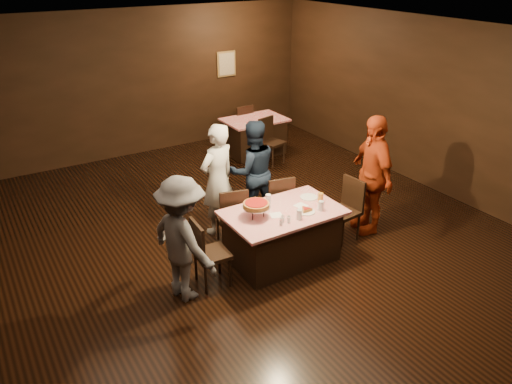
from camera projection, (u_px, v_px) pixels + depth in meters
room at (261, 115)px, 6.17m from camera, size 10.00×10.04×3.02m
main_table at (283, 236)px, 6.96m from camera, size 1.60×1.00×0.77m
back_table at (255, 136)px, 10.75m from camera, size 1.30×0.90×0.77m
chair_far_left at (231, 215)px, 7.31m from camera, size 0.51×0.51×0.95m
chair_far_right at (277, 202)px, 7.69m from camera, size 0.49×0.49×0.95m
chair_end_left at (212, 252)px, 6.40m from camera, size 0.45×0.45×0.95m
chair_end_right at (343, 211)px, 7.44m from camera, size 0.46×0.46×0.95m
chair_back_near at (272, 142)px, 10.17m from camera, size 0.51×0.51×0.95m
chair_back_far at (241, 125)px, 11.17m from camera, size 0.44×0.44×0.95m
diner_white_jacket at (218, 180)px, 7.49m from camera, size 0.73×0.58×1.75m
diner_navy_hoodie at (253, 171)px, 7.88m from camera, size 0.93×0.79×1.67m
diner_grey_knit at (183, 239)px, 6.03m from camera, size 0.86×1.18×1.63m
diner_red_shirt at (372, 175)px, 7.52m from camera, size 0.75×1.18×1.86m
pizza_stand at (256, 205)px, 6.56m from camera, size 0.38×0.38×0.22m
plate_with_slice at (306, 210)px, 6.76m from camera, size 0.25×0.25×0.06m
plate_empty at (309, 197)px, 7.17m from camera, size 0.25×0.25×0.01m
glass_front_left at (299, 215)px, 6.56m from camera, size 0.08×0.08×0.14m
glass_front_right at (321, 206)px, 6.78m from camera, size 0.08×0.08×0.14m
glass_amber at (320, 198)px, 7.01m from camera, size 0.08×0.08×0.14m
glass_back at (268, 199)px, 6.97m from camera, size 0.08×0.08×0.14m
condiments at (284, 220)px, 6.47m from camera, size 0.17×0.10×0.09m
napkin_center at (301, 206)px, 6.93m from camera, size 0.19×0.19×0.01m
napkin_left at (276, 215)px, 6.68m from camera, size 0.21×0.21×0.01m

